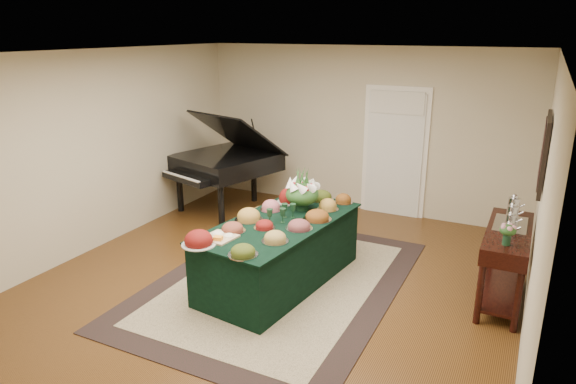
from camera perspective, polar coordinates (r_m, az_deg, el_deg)
The scene contains 14 objects.
ground at distance 6.39m, azimuth -1.21°, elevation -9.75°, with size 6.00×6.00×0.00m, color #311B0B.
area_rug at distance 6.33m, azimuth -1.01°, elevation -9.95°, with size 2.72×3.81×0.01m.
kitchen_doorway at distance 8.47m, azimuth 11.76°, elevation 4.19°, with size 1.05×0.07×2.10m.
buffet_table at distance 6.17m, azimuth -0.90°, elevation -6.69°, with size 1.31×2.32×0.79m.
food_platters at distance 6.05m, azimuth -0.99°, elevation -2.65°, with size 1.18×2.33×0.15m.
cutting_board at distance 5.59m, azimuth -7.49°, elevation -4.71°, with size 0.36×0.36×0.10m.
green_goblets at distance 6.02m, azimuth -0.61°, elevation -2.36°, with size 0.24×0.36×0.18m.
floral_centerpiece at distance 6.33m, azimuth 1.59°, elevation 0.21°, with size 0.43×0.43×0.43m.
grand_piano at distance 8.57m, azimuth -6.97°, elevation 3.33°, with size 1.81×1.91×1.69m.
wicker_basket at distance 8.01m, azimuth -2.32°, elevation -2.86°, with size 0.43×0.43×0.27m, color olive.
mahogany_sideboard at distance 6.12m, azimuth 23.16°, elevation -5.54°, with size 0.45×1.39×0.88m.
tea_service at distance 6.12m, azimuth 23.58°, elevation -2.47°, with size 0.34×0.74×0.30m.
pink_bouquet at distance 5.56m, azimuth 23.24°, elevation -3.99°, with size 0.18×0.18×0.23m.
wall_painting at distance 5.81m, azimuth 26.59°, elevation 3.94°, with size 0.05×0.95×0.75m.
Camera 1 is at (2.63, -5.03, 2.94)m, focal length 32.00 mm.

